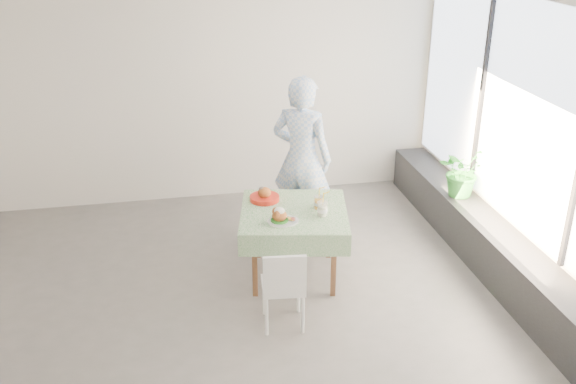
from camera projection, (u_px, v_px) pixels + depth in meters
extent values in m
plane|color=#5A5755|center=(224.00, 298.00, 6.26)|extent=(6.00, 6.00, 0.00)
plane|color=white|center=(210.00, 2.00, 5.12)|extent=(6.00, 6.00, 0.00)
cube|color=silver|center=(199.00, 92.00, 7.93)|extent=(6.00, 0.02, 2.80)
cube|color=silver|center=(263.00, 332.00, 3.45)|extent=(6.00, 0.02, 2.80)
cube|color=silver|center=(527.00, 143.00, 6.22)|extent=(0.02, 5.00, 2.80)
cube|color=#D1E0F9|center=(528.00, 119.00, 6.12)|extent=(0.01, 4.80, 2.18)
cube|color=black|center=(492.00, 249.00, 6.66)|extent=(0.40, 4.80, 0.50)
cube|color=brown|center=(294.00, 213.00, 6.38)|extent=(1.06, 1.06, 0.04)
cube|color=beige|center=(294.00, 211.00, 6.36)|extent=(1.22, 1.22, 0.01)
cube|color=white|center=(300.00, 204.00, 7.23)|extent=(0.55, 0.55, 0.04)
cube|color=white|center=(305.00, 180.00, 7.30)|extent=(0.37, 0.23, 0.41)
cube|color=white|center=(283.00, 285.00, 5.73)|extent=(0.41, 0.41, 0.04)
cube|color=white|center=(285.00, 276.00, 5.49)|extent=(0.38, 0.07, 0.38)
imported|color=#97BEF2|center=(302.00, 158.00, 7.13)|extent=(0.82, 0.75, 1.88)
cylinder|color=white|center=(283.00, 221.00, 6.12)|extent=(0.31, 0.31, 0.02)
cylinder|color=#134C14|center=(279.00, 220.00, 6.11)|extent=(0.17, 0.17, 0.02)
ellipsoid|color=#955324|center=(279.00, 216.00, 6.09)|extent=(0.14, 0.13, 0.11)
ellipsoid|color=white|center=(279.00, 211.00, 6.07)|extent=(0.10, 0.10, 0.07)
cylinder|color=#A52510|center=(293.00, 219.00, 6.12)|extent=(0.05, 0.05, 0.03)
cylinder|color=white|center=(318.00, 202.00, 6.38)|extent=(0.09, 0.09, 0.13)
cylinder|color=#FFA715|center=(318.00, 204.00, 6.39)|extent=(0.08, 0.08, 0.09)
cylinder|color=white|center=(319.00, 196.00, 6.35)|extent=(0.10, 0.10, 0.01)
cylinder|color=yellow|center=(319.00, 192.00, 6.34)|extent=(0.01, 0.03, 0.18)
cylinder|color=white|center=(322.00, 209.00, 6.23)|extent=(0.10, 0.10, 0.14)
cylinder|color=white|center=(322.00, 211.00, 6.24)|extent=(0.09, 0.09, 0.10)
cylinder|color=white|center=(322.00, 202.00, 6.20)|extent=(0.10, 0.10, 0.01)
cylinder|color=yellow|center=(323.00, 197.00, 6.18)|extent=(0.01, 0.04, 0.19)
cylinder|color=red|center=(265.00, 198.00, 6.58)|extent=(0.30, 0.30, 0.05)
cylinder|color=white|center=(265.00, 197.00, 6.57)|extent=(0.26, 0.26, 0.02)
ellipsoid|color=#955324|center=(264.00, 193.00, 6.55)|extent=(0.13, 0.13, 0.11)
imported|color=#27762A|center=(462.00, 171.00, 7.19)|extent=(0.69, 0.67, 0.58)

